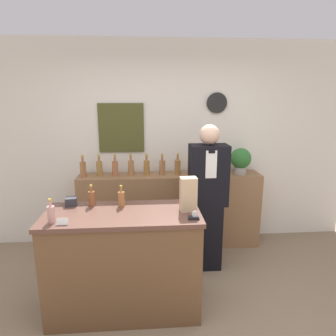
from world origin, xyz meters
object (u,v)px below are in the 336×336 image
Objects in this scene: shopkeeper at (207,199)px; potted_plant at (241,160)px; tape_dispenser at (194,216)px; paper_bag at (188,194)px.

potted_plant is at bearing 44.91° from shopkeeper.
tape_dispenser is (-0.30, -0.86, 0.16)m from shopkeeper.
shopkeeper is 0.93m from tape_dispenser.
potted_plant is 1.10× the size of paper_bag.
potted_plant reaches higher than paper_bag.
paper_bag is at bearing -115.59° from shopkeeper.
potted_plant is at bearing 54.56° from paper_bag.
paper_bag is (-0.32, -0.67, 0.29)m from shopkeeper.
paper_bag is at bearing 97.14° from tape_dispenser.
shopkeeper reaches higher than tape_dispenser.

